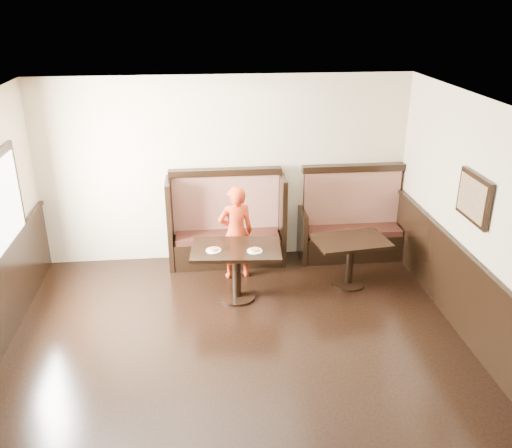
{
  "coord_description": "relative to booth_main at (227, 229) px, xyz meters",
  "views": [
    {
      "loc": [
        -0.35,
        -4.26,
        3.82
      ],
      "look_at": [
        0.35,
        2.35,
        1.0
      ],
      "focal_mm": 38.0,
      "sensor_mm": 36.0,
      "label": 1
    }
  ],
  "objects": [
    {
      "name": "room_shell",
      "position": [
        -0.3,
        -3.01,
        0.14
      ],
      "size": [
        7.0,
        7.0,
        7.0
      ],
      "color": "#C1AA8B",
      "rests_on": "ground"
    },
    {
      "name": "table_main",
      "position": [
        0.07,
        -1.13,
        0.05
      ],
      "size": [
        1.23,
        0.83,
        0.75
      ],
      "rotation": [
        0.0,
        0.0,
        -0.08
      ],
      "color": "black",
      "rests_on": "ground"
    },
    {
      "name": "ground",
      "position": [
        0.0,
        -3.3,
        -0.53
      ],
      "size": [
        7.0,
        7.0,
        0.0
      ],
      "primitive_type": "plane",
      "color": "black",
      "rests_on": "ground"
    },
    {
      "name": "table_neighbor",
      "position": [
        1.68,
        -0.92,
        -0.01
      ],
      "size": [
        1.07,
        0.77,
        0.7
      ],
      "rotation": [
        0.0,
        0.0,
        0.12
      ],
      "color": "black",
      "rests_on": "ground"
    },
    {
      "name": "booth_neighbor",
      "position": [
        1.95,
        -0.0,
        -0.05
      ],
      "size": [
        1.65,
        0.72,
        1.45
      ],
      "color": "black",
      "rests_on": "ground"
    },
    {
      "name": "booth_main",
      "position": [
        0.0,
        0.0,
        0.0
      ],
      "size": [
        1.75,
        0.72,
        1.45
      ],
      "color": "black",
      "rests_on": "ground"
    },
    {
      "name": "pizza_plate_right",
      "position": [
        0.3,
        -1.26,
        0.24
      ],
      "size": [
        0.2,
        0.2,
        0.04
      ],
      "color": "white",
      "rests_on": "table_main"
    },
    {
      "name": "child",
      "position": [
        0.11,
        -0.53,
        0.17
      ],
      "size": [
        0.56,
        0.41,
        1.39
      ],
      "primitive_type": "imported",
      "rotation": [
        0.0,
        0.0,
        3.3
      ],
      "color": "red",
      "rests_on": "ground"
    },
    {
      "name": "pizza_plate_left",
      "position": [
        -0.23,
        -1.18,
        0.24
      ],
      "size": [
        0.2,
        0.2,
        0.04
      ],
      "color": "white",
      "rests_on": "table_main"
    }
  ]
}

